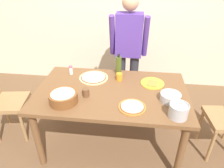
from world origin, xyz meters
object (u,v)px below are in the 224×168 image
(olive_oil_bottle, at_px, (118,65))
(person_cook, at_px, (128,49))
(plate_with_slice, at_px, (152,83))
(mixing_bowl_steel, at_px, (170,97))
(chair_wooden_left, at_px, (2,98))
(pizza_raw_on_board, at_px, (94,78))
(cup_small_brown, at_px, (86,92))
(steel_pot, at_px, (179,111))
(dining_table, at_px, (111,97))
(pizza_cooked_on_tray, at_px, (132,107))
(cup_orange, at_px, (119,77))
(popcorn_bowl, at_px, (63,97))
(salt_shaker, at_px, (71,70))

(olive_oil_bottle, bearing_deg, person_cook, 75.30)
(plate_with_slice, distance_m, olive_oil_bottle, 0.46)
(person_cook, bearing_deg, mixing_bowl_steel, -62.36)
(chair_wooden_left, height_order, plate_with_slice, chair_wooden_left)
(pizza_raw_on_board, height_order, cup_small_brown, cup_small_brown)
(chair_wooden_left, height_order, steel_pot, chair_wooden_left)
(dining_table, height_order, pizza_raw_on_board, pizza_raw_on_board)
(pizza_cooked_on_tray, bearing_deg, cup_orange, 108.15)
(dining_table, distance_m, cup_orange, 0.27)
(steel_pot, distance_m, cup_orange, 0.81)
(person_cook, relative_size, pizza_raw_on_board, 4.82)
(person_cook, relative_size, popcorn_bowl, 5.79)
(pizza_raw_on_board, distance_m, olive_oil_bottle, 0.33)
(pizza_cooked_on_tray, bearing_deg, person_cook, 95.12)
(chair_wooden_left, xyz_separation_m, plate_with_slice, (1.76, 0.17, 0.23))
(cup_small_brown, bearing_deg, mixing_bowl_steel, 1.07)
(cup_small_brown, bearing_deg, olive_oil_bottle, 61.23)
(plate_with_slice, relative_size, cup_orange, 3.06)
(mixing_bowl_steel, relative_size, salt_shaker, 1.89)
(plate_with_slice, height_order, salt_shaker, salt_shaker)
(salt_shaker, bearing_deg, pizza_cooked_on_tray, -37.60)
(mixing_bowl_steel, distance_m, cup_orange, 0.63)
(popcorn_bowl, height_order, salt_shaker, popcorn_bowl)
(steel_pot, height_order, cup_orange, steel_pot)
(steel_pot, relative_size, salt_shaker, 1.64)
(cup_orange, bearing_deg, cup_small_brown, -130.21)
(pizza_raw_on_board, distance_m, salt_shaker, 0.30)
(popcorn_bowl, distance_m, mixing_bowl_steel, 1.04)
(pizza_cooked_on_tray, xyz_separation_m, steel_pot, (0.40, -0.08, 0.06))
(pizza_cooked_on_tray, bearing_deg, olive_oil_bottle, 106.16)
(pizza_raw_on_board, relative_size, pizza_cooked_on_tray, 1.30)
(cup_small_brown, bearing_deg, dining_table, 28.35)
(cup_orange, relative_size, salt_shaker, 0.80)
(pizza_raw_on_board, bearing_deg, chair_wooden_left, -168.59)
(cup_small_brown, bearing_deg, popcorn_bowl, -146.99)
(dining_table, relative_size, pizza_cooked_on_tray, 6.17)
(chair_wooden_left, height_order, pizza_raw_on_board, chair_wooden_left)
(mixing_bowl_steel, bearing_deg, pizza_cooked_on_tray, -156.76)
(dining_table, distance_m, pizza_raw_on_board, 0.35)
(dining_table, height_order, cup_orange, cup_orange)
(olive_oil_bottle, xyz_separation_m, cup_small_brown, (-0.28, -0.52, -0.07))
(person_cook, relative_size, plate_with_slice, 6.23)
(plate_with_slice, xyz_separation_m, cup_orange, (-0.38, 0.04, 0.03))
(pizza_cooked_on_tray, xyz_separation_m, cup_orange, (-0.17, 0.50, 0.03))
(popcorn_bowl, xyz_separation_m, steel_pot, (1.07, -0.10, 0.00))
(pizza_cooked_on_tray, distance_m, popcorn_bowl, 0.67)
(cup_orange, bearing_deg, steel_pot, -45.88)
(mixing_bowl_steel, relative_size, cup_orange, 2.35)
(popcorn_bowl, relative_size, olive_oil_bottle, 1.09)
(dining_table, xyz_separation_m, pizza_raw_on_board, (-0.24, 0.24, 0.10))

